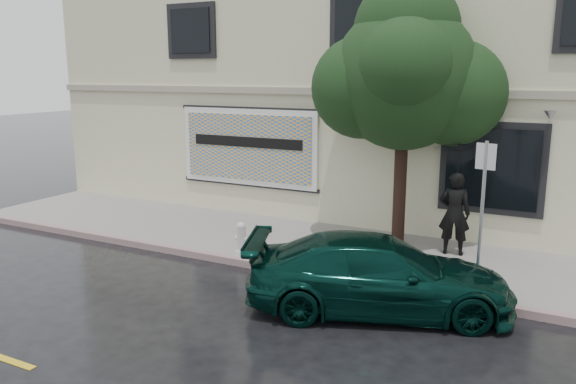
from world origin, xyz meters
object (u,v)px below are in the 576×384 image
at_px(street_tree, 404,78).
at_px(pedestrian, 454,213).
at_px(car, 379,275).
at_px(fire_hydrant, 241,238).

bearing_deg(street_tree, pedestrian, -11.93).
xyz_separation_m(car, pedestrian, (0.61, 3.32, 0.41)).
distance_m(pedestrian, fire_hydrant, 4.67).
bearing_deg(fire_hydrant, pedestrian, 22.05).
relative_size(street_tree, fire_hydrant, 7.50).
height_order(street_tree, fire_hydrant, street_tree).
distance_m(pedestrian, street_tree, 3.17).
bearing_deg(pedestrian, street_tree, -19.25).
height_order(pedestrian, fire_hydrant, pedestrian).
bearing_deg(car, fire_hydrant, 50.60).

